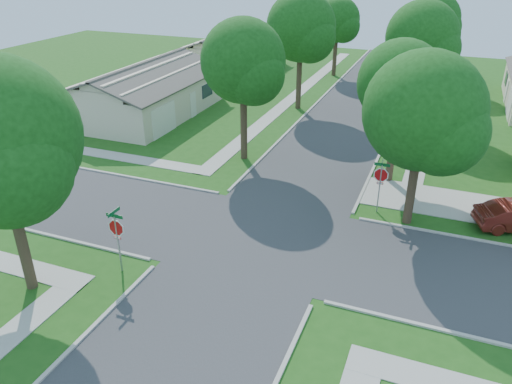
{
  "coord_description": "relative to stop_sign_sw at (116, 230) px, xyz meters",
  "views": [
    {
      "loc": [
        7.25,
        -19.17,
        12.7
      ],
      "look_at": [
        -0.93,
        1.57,
        1.6
      ],
      "focal_mm": 35.0,
      "sensor_mm": 36.0,
      "label": 1
    }
  ],
  "objects": [
    {
      "name": "ground",
      "position": [
        4.7,
        4.7,
        -2.03
      ],
      "size": [
        100.0,
        100.0,
        0.0
      ],
      "primitive_type": "plane",
      "color": "#1E5116",
      "rests_on": "ground"
    },
    {
      "name": "road_ns",
      "position": [
        4.7,
        4.7,
        -2.03
      ],
      "size": [
        7.0,
        100.0,
        0.02
      ],
      "primitive_type": "cube",
      "color": "#333335",
      "rests_on": "ground"
    },
    {
      "name": "sidewalk_ne",
      "position": [
        10.8,
        30.7,
        -2.01
      ],
      "size": [
        1.2,
        40.0,
        0.04
      ],
      "primitive_type": "cube",
      "color": "#9E9B91",
      "rests_on": "ground"
    },
    {
      "name": "sidewalk_nw",
      "position": [
        -1.4,
        30.7,
        -2.01
      ],
      "size": [
        1.2,
        40.0,
        0.04
      ],
      "primitive_type": "cube",
      "color": "#9E9B91",
      "rests_on": "ground"
    },
    {
      "name": "driveway",
      "position": [
        12.6,
        11.8,
        -2.01
      ],
      "size": [
        8.8,
        3.6,
        0.05
      ],
      "primitive_type": "cube",
      "color": "#9E9B91",
      "rests_on": "ground"
    },
    {
      "name": "stop_sign_sw",
      "position": [
        0.0,
        0.0,
        0.0
      ],
      "size": [
        1.05,
        0.8,
        2.98
      ],
      "color": "gray",
      "rests_on": "ground"
    },
    {
      "name": "stop_sign_ne",
      "position": [
        9.4,
        9.4,
        0.0
      ],
      "size": [
        1.05,
        0.8,
        2.98
      ],
      "color": "gray",
      "rests_on": "ground"
    },
    {
      "name": "tree_e_near",
      "position": [
        9.45,
        13.71,
        3.61
      ],
      "size": [
        4.97,
        4.8,
        8.28
      ],
      "color": "#38281C",
      "rests_on": "ground"
    },
    {
      "name": "tree_e_mid",
      "position": [
        9.46,
        25.71,
        4.22
      ],
      "size": [
        5.59,
        5.4,
        9.21
      ],
      "color": "#38281C",
      "rests_on": "ground"
    },
    {
      "name": "tree_e_far",
      "position": [
        9.45,
        38.71,
        3.95
      ],
      "size": [
        5.17,
        5.0,
        8.72
      ],
      "color": "#38281C",
      "rests_on": "ground"
    },
    {
      "name": "tree_w_near",
      "position": [
        0.06,
        13.71,
        4.08
      ],
      "size": [
        5.38,
        5.2,
        8.97
      ],
      "color": "#38281C",
      "rests_on": "ground"
    },
    {
      "name": "tree_w_mid",
      "position": [
        0.06,
        25.71,
        4.46
      ],
      "size": [
        5.8,
        5.6,
        9.56
      ],
      "color": "#38281C",
      "rests_on": "ground"
    },
    {
      "name": "tree_w_far",
      "position": [
        0.05,
        38.71,
        3.48
      ],
      "size": [
        4.76,
        4.6,
        8.04
      ],
      "color": "#38281C",
      "rests_on": "ground"
    },
    {
      "name": "tree_ne_corner",
      "position": [
        11.06,
        8.91,
        3.56
      ],
      "size": [
        5.8,
        5.6,
        8.66
      ],
      "color": "#38281C",
      "rests_on": "ground"
    },
    {
      "name": "house_nw_near",
      "position": [
        -11.29,
        19.7,
        -0.51
      ],
      "size": [
        8.42,
        13.6,
        4.23
      ],
      "color": "#C2B399",
      "rests_on": "ground"
    },
    {
      "name": "house_nw_far",
      "position": [
        -11.29,
        36.7,
        -0.51
      ],
      "size": [
        8.42,
        13.6,
        4.23
      ],
      "color": "#C2B399",
      "rests_on": "ground"
    },
    {
      "name": "car_curb_east",
      "position": [
        5.9,
        32.16,
        -1.37
      ],
      "size": [
        2.01,
        4.05,
        1.33
      ],
      "primitive_type": "imported",
      "rotation": [
        0.0,
        0.0,
        -0.12
      ],
      "color": "black",
      "rests_on": "ground"
    },
    {
      "name": "car_curb_west",
      "position": [
        3.5,
        48.64,
        -1.41
      ],
      "size": [
        2.19,
        4.45,
        1.24
      ],
      "primitive_type": "imported",
      "rotation": [
        0.0,
        0.0,
        3.03
      ],
      "color": "black",
      "rests_on": "ground"
    }
  ]
}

